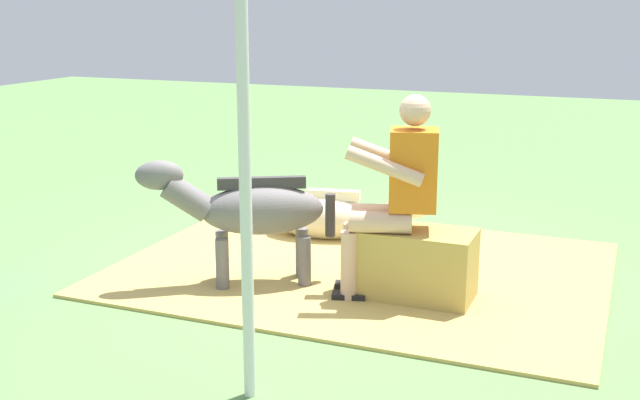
{
  "coord_description": "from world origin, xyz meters",
  "views": [
    {
      "loc": [
        -1.97,
        5.12,
        1.92
      ],
      "look_at": [
        0.08,
        0.03,
        0.55
      ],
      "focal_mm": 44.61,
      "sensor_mm": 36.0,
      "label": 1
    }
  ],
  "objects_px": {
    "hay_bale": "(418,265)",
    "tent_pole_left": "(245,153)",
    "person_seated": "(395,188)",
    "pony_standing": "(249,210)",
    "pony_lying": "(336,217)"
  },
  "relations": [
    {
      "from": "pony_standing",
      "to": "pony_lying",
      "type": "height_order",
      "value": "pony_standing"
    },
    {
      "from": "hay_bale",
      "to": "pony_standing",
      "type": "height_order",
      "value": "pony_standing"
    },
    {
      "from": "person_seated",
      "to": "pony_lying",
      "type": "relative_size",
      "value": 1.0
    },
    {
      "from": "hay_bale",
      "to": "pony_lying",
      "type": "xyz_separation_m",
      "value": [
        0.99,
        -1.09,
        -0.05
      ]
    },
    {
      "from": "pony_lying",
      "to": "tent_pole_left",
      "type": "bearing_deg",
      "value": 101.86
    },
    {
      "from": "pony_standing",
      "to": "tent_pole_left",
      "type": "xyz_separation_m",
      "value": [
        -0.72,
        1.43,
        0.7
      ]
    },
    {
      "from": "pony_standing",
      "to": "tent_pole_left",
      "type": "height_order",
      "value": "tent_pole_left"
    },
    {
      "from": "person_seated",
      "to": "tent_pole_left",
      "type": "bearing_deg",
      "value": 80.2
    },
    {
      "from": "hay_bale",
      "to": "person_seated",
      "type": "relative_size",
      "value": 0.53
    },
    {
      "from": "hay_bale",
      "to": "tent_pole_left",
      "type": "xyz_separation_m",
      "value": [
        0.43,
        1.59,
        1.0
      ]
    },
    {
      "from": "person_seated",
      "to": "tent_pole_left",
      "type": "height_order",
      "value": "tent_pole_left"
    },
    {
      "from": "hay_bale",
      "to": "pony_standing",
      "type": "bearing_deg",
      "value": 8.1
    },
    {
      "from": "pony_standing",
      "to": "tent_pole_left",
      "type": "bearing_deg",
      "value": 116.73
    },
    {
      "from": "pony_standing",
      "to": "person_seated",
      "type": "bearing_deg",
      "value": -172.33
    },
    {
      "from": "hay_bale",
      "to": "tent_pole_left",
      "type": "relative_size",
      "value": 0.29
    }
  ]
}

